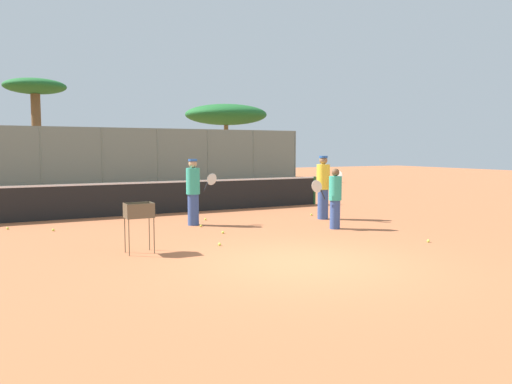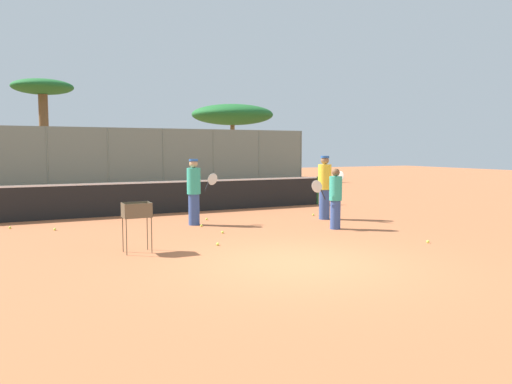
% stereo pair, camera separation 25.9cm
% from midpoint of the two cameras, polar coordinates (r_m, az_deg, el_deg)
% --- Properties ---
extents(ground_plane, '(80.00, 80.00, 0.00)m').
position_cam_midpoint_polar(ground_plane, '(9.44, 4.48, -8.11)').
color(ground_plane, '#B7663D').
extents(tennis_net, '(11.72, 0.10, 1.07)m').
position_cam_midpoint_polar(tennis_net, '(16.77, -10.44, -0.50)').
color(tennis_net, '#26592D').
rests_on(tennis_net, ground_plane).
extents(back_fence, '(24.23, 0.08, 3.27)m').
position_cam_midpoint_polar(back_fence, '(27.85, -17.42, 3.72)').
color(back_fence, slate).
rests_on(back_fence, ground_plane).
extents(tree_1, '(5.87, 5.87, 5.30)m').
position_cam_midpoint_polar(tree_1, '(36.38, -3.65, 8.78)').
color(tree_1, brown).
rests_on(tree_1, ground_plane).
extents(tree_2, '(3.58, 3.58, 6.29)m').
position_cam_midpoint_polar(tree_2, '(33.11, -24.13, 10.31)').
color(tree_2, brown).
rests_on(tree_2, ground_plane).
extents(player_white_outfit, '(0.95, 0.38, 1.85)m').
position_cam_midpoint_polar(player_white_outfit, '(14.01, -7.70, 0.11)').
color(player_white_outfit, '#334C8C').
rests_on(player_white_outfit, ground_plane).
extents(player_red_cap, '(0.87, 0.37, 1.61)m').
position_cam_midpoint_polar(player_red_cap, '(13.40, 8.45, -0.66)').
color(player_red_cap, '#334C8C').
rests_on(player_red_cap, ground_plane).
extents(player_yellow_shirt, '(0.43, 0.94, 1.92)m').
position_cam_midpoint_polar(player_yellow_shirt, '(15.20, 7.22, 0.64)').
color(player_yellow_shirt, '#334C8C').
rests_on(player_yellow_shirt, ground_plane).
extents(ball_cart, '(0.56, 0.41, 1.03)m').
position_cam_midpoint_polar(ball_cart, '(10.49, -13.90, -2.52)').
color(ball_cart, brown).
rests_on(ball_cart, ground_plane).
extents(tennis_ball_0, '(0.07, 0.07, 0.07)m').
position_cam_midpoint_polar(tennis_ball_0, '(15.01, -6.29, -3.11)').
color(tennis_ball_0, '#D1E54C').
rests_on(tennis_ball_0, ground_plane).
extents(tennis_ball_1, '(0.07, 0.07, 0.07)m').
position_cam_midpoint_polar(tennis_ball_1, '(14.06, -22.65, -4.01)').
color(tennis_ball_1, '#D1E54C').
rests_on(tennis_ball_1, ground_plane).
extents(tennis_ball_2, '(0.07, 0.07, 0.07)m').
position_cam_midpoint_polar(tennis_ball_2, '(11.09, -4.86, -5.97)').
color(tennis_ball_2, '#D1E54C').
rests_on(tennis_ball_2, ground_plane).
extents(tennis_ball_3, '(0.07, 0.07, 0.07)m').
position_cam_midpoint_polar(tennis_ball_3, '(13.76, -6.86, -3.85)').
color(tennis_ball_3, '#D1E54C').
rests_on(tennis_ball_3, ground_plane).
extents(tennis_ball_4, '(0.07, 0.07, 0.07)m').
position_cam_midpoint_polar(tennis_ball_4, '(12.05, 18.52, -5.33)').
color(tennis_ball_4, '#D1E54C').
rests_on(tennis_ball_4, ground_plane).
extents(tennis_ball_5, '(0.07, 0.07, 0.07)m').
position_cam_midpoint_polar(tennis_ball_5, '(12.64, -4.36, -4.61)').
color(tennis_ball_5, '#D1E54C').
rests_on(tennis_ball_5, ground_plane).
extents(tennis_ball_6, '(0.07, 0.07, 0.07)m').
position_cam_midpoint_polar(tennis_ball_6, '(14.83, -26.98, -3.72)').
color(tennis_ball_6, '#D1E54C').
rests_on(tennis_ball_6, ground_plane).
extents(tennis_ball_7, '(0.07, 0.07, 0.07)m').
position_cam_midpoint_polar(tennis_ball_7, '(16.04, 5.90, -2.58)').
color(tennis_ball_7, '#D1E54C').
rests_on(tennis_ball_7, ground_plane).
extents(parked_car, '(4.20, 1.70, 1.60)m').
position_cam_midpoint_polar(parked_car, '(32.87, -14.67, 2.25)').
color(parked_car, '#232328').
rests_on(parked_car, ground_plane).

